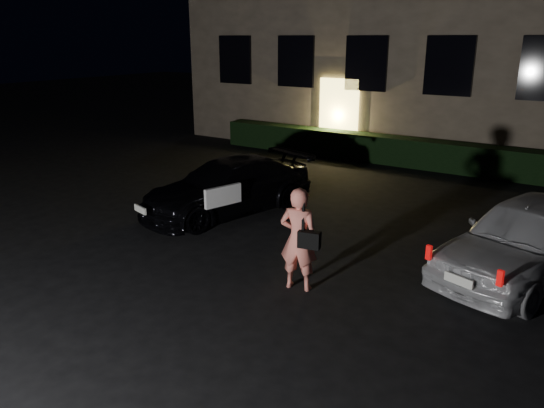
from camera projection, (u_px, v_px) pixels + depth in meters
The scene contains 5 objects.
ground at pixel (213, 315), 7.61m from camera, with size 80.00×80.00×0.00m, color black.
hedge at pixel (436, 155), 15.85m from camera, with size 15.00×0.70×0.85m, color black.
sedan at pixel (228, 187), 11.87m from camera, with size 2.78×4.45×1.20m.
hatch at pixel (528, 238), 8.63m from camera, with size 2.76×4.28×1.36m.
man at pixel (299, 239), 8.18m from camera, with size 0.74×0.51×1.66m.
Camera 1 is at (4.43, -5.19, 3.82)m, focal length 35.00 mm.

